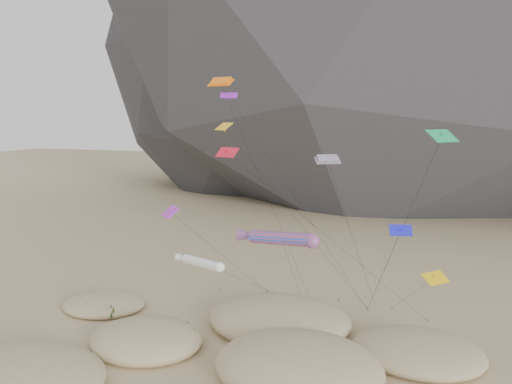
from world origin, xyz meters
TOP-DOWN VIEW (x-y plane):
  - dunes at (-1.36, 3.86)m, footprint 49.81×38.28m
  - dune_grass at (-0.61, 3.62)m, footprint 42.24×26.28m
  - kite_stakes at (2.68, 22.83)m, footprint 25.84×3.53m
  - rainbow_tube_kite at (2.00, 7.31)m, footprint 8.76×17.69m
  - white_tube_kite at (-5.19, 5.90)m, footprint 7.23×19.31m
  - orange_parafoil at (-6.44, 14.38)m, footprint 8.64×12.02m
  - multi_parafoil at (5.13, 13.84)m, footprint 5.34×12.17m
  - delta_kites at (3.67, 10.61)m, footprint 27.96×17.28m

SIDE VIEW (x-z plane):
  - kite_stakes at x=2.68m, z-range 0.00..0.30m
  - dunes at x=-1.36m, z-range -1.35..2.87m
  - dune_grass at x=-0.61m, z-range 0.09..1.62m
  - white_tube_kite at x=-5.19m, z-range 4.27..14.26m
  - rainbow_tube_kite at x=2.00m, z-range 5.42..18.28m
  - delta_kites at x=3.67m, z-range 4.06..29.25m
  - multi_parafoil at x=5.13m, z-range 8.86..27.91m
  - orange_parafoil at x=-6.44m, z-range 12.62..39.50m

